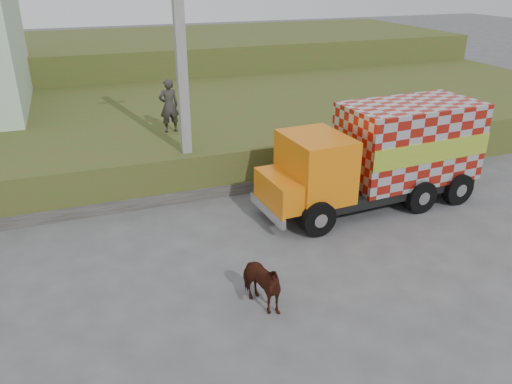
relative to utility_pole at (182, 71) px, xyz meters
name	(u,v)px	position (x,y,z in m)	size (l,w,h in m)	color
ground	(267,257)	(1.00, -4.60, -4.08)	(120.00, 120.00, 0.00)	#474749
embankment	(182,126)	(1.00, 5.40, -3.33)	(40.00, 12.00, 1.50)	#39541C
embankment_far	(140,62)	(1.00, 17.40, -2.58)	(40.00, 12.00, 3.00)	#39541C
retaining_strip	(161,198)	(-1.00, -0.40, -3.88)	(16.00, 0.50, 0.40)	#595651
utility_pole	(182,71)	(0.00, 0.00, 0.00)	(1.20, 0.30, 8.00)	gray
cargo_truck	(382,155)	(5.56, -2.72, -2.45)	(7.21, 2.84, 3.16)	black
cow	(259,284)	(0.07, -6.50, -3.46)	(0.66, 1.45, 1.23)	#331B0C
pedestrian	(169,106)	(-0.05, 2.32, -1.62)	(0.70, 0.46, 1.91)	#322F2D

